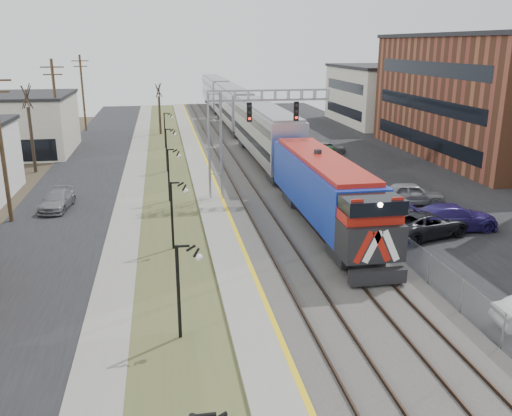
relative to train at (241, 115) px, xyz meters
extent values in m
cube|color=black|center=(-17.00, -20.32, -2.90)|extent=(7.00, 120.00, 0.04)
cube|color=gray|center=(-12.50, -20.32, -2.88)|extent=(2.00, 120.00, 0.08)
cube|color=#49522C|center=(-9.50, -20.32, -2.89)|extent=(4.00, 120.00, 0.06)
cube|color=gray|center=(-6.50, -20.32, -2.80)|extent=(2.00, 120.00, 0.24)
cube|color=#595651|center=(-1.50, -20.32, -2.82)|extent=(8.00, 120.00, 0.20)
cube|color=black|center=(10.50, -20.32, -2.90)|extent=(16.00, 120.00, 0.04)
cube|color=gold|center=(-5.62, -20.32, -2.67)|extent=(0.24, 120.00, 0.01)
cube|color=#2D2119|center=(-4.25, -20.32, -2.64)|extent=(0.08, 120.00, 0.15)
cube|color=#2D2119|center=(-2.75, -20.32, -2.64)|extent=(0.08, 120.00, 0.15)
cube|color=#2D2119|center=(-0.75, -20.32, -2.64)|extent=(0.08, 120.00, 0.15)
cube|color=#2D2119|center=(0.75, -20.32, -2.64)|extent=(0.08, 120.00, 0.15)
cube|color=#122D99|center=(0.00, -35.72, -0.44)|extent=(3.00, 17.00, 4.25)
cube|color=black|center=(0.00, -44.42, -2.22)|extent=(2.80, 0.50, 0.70)
cube|color=#9EA0A8|center=(0.00, -15.42, 0.09)|extent=(3.00, 22.00, 5.33)
cube|color=#9EA0A8|center=(0.00, 7.38, 0.09)|extent=(3.00, 22.00, 5.33)
cube|color=#9EA0A8|center=(0.00, 30.18, 0.09)|extent=(3.00, 22.00, 5.33)
cube|color=gray|center=(-6.00, -27.32, 1.08)|extent=(1.00, 1.00, 8.00)
cube|color=gray|center=(-2.00, -27.32, 4.83)|extent=(9.00, 0.80, 0.80)
cube|color=black|center=(-3.50, -27.77, 3.68)|extent=(0.35, 0.25, 1.40)
cube|color=black|center=(0.00, -27.77, 3.68)|extent=(0.35, 0.25, 1.40)
cylinder|color=black|center=(-9.50, -47.32, -0.92)|extent=(0.14, 0.14, 4.00)
cylinder|color=black|center=(-9.50, -37.32, -0.92)|extent=(0.14, 0.14, 4.00)
cylinder|color=black|center=(-9.50, -27.32, -0.92)|extent=(0.14, 0.14, 4.00)
cylinder|color=black|center=(-9.50, -17.32, -0.92)|extent=(0.14, 0.14, 4.00)
cylinder|color=black|center=(-9.50, -5.32, -0.92)|extent=(0.14, 0.14, 4.00)
cylinder|color=#4C3823|center=(-20.00, -30.32, 2.08)|extent=(0.28, 0.28, 10.00)
cylinder|color=#4C3823|center=(-20.00, -10.32, 2.08)|extent=(0.28, 0.28, 10.00)
cylinder|color=#4C3823|center=(-20.00, 9.68, 2.08)|extent=(0.28, 0.28, 10.00)
cube|color=gray|center=(2.70, -20.32, -2.12)|extent=(0.04, 120.00, 1.60)
cube|color=beige|center=(-26.50, -5.32, 0.08)|extent=(14.00, 12.00, 6.00)
cube|color=brown|center=(24.50, -15.32, 3.08)|extent=(16.00, 26.00, 12.00)
cube|color=beige|center=(24.50, 9.68, 1.08)|extent=(16.00, 18.00, 8.00)
cylinder|color=#382D23|center=(-21.50, -15.32, 0.06)|extent=(0.30, 0.30, 5.95)
cylinder|color=#382D23|center=(-10.00, 4.68, -0.47)|extent=(0.30, 0.30, 4.90)
imported|color=black|center=(5.82, -37.78, -2.15)|extent=(6.07, 4.06, 1.55)
imported|color=navy|center=(8.06, -36.97, -2.10)|extent=(5.71, 2.44, 1.64)
imported|color=gray|center=(7.98, -31.17, -2.11)|extent=(5.01, 2.66, 1.62)
imported|color=#0D411C|center=(5.44, -12.89, -2.10)|extent=(5.06, 2.03, 1.63)
imported|color=slate|center=(-17.44, -27.93, -2.28)|extent=(2.27, 4.55, 1.27)
imported|color=slate|center=(7.48, -11.85, -2.23)|extent=(4.22, 2.15, 1.37)
camera|label=1|loc=(-9.82, -66.88, 8.45)|focal=38.00mm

